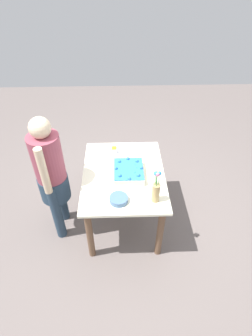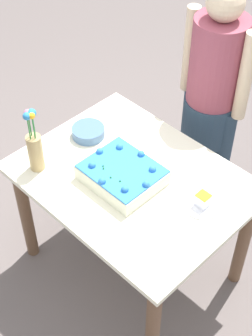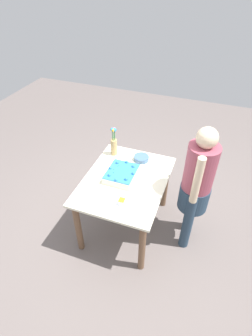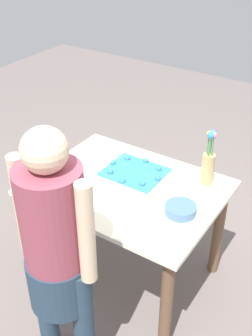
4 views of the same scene
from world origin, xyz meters
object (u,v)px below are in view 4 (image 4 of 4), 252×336
at_px(cake_knife, 92,155).
at_px(fruit_bowl, 181,209).
at_px(person_standing, 56,250).
at_px(serving_plate_with_slice, 70,172).
at_px(sheet_cake, 135,177).
at_px(flower_vase, 208,164).

xyz_separation_m(cake_knife, fruit_bowl, (0.79, -0.24, 0.02)).
distance_m(fruit_bowl, person_standing, 0.75).
bearing_deg(person_standing, cake_knife, 28.09).
bearing_deg(person_standing, serving_plate_with_slice, 35.34).
relative_size(sheet_cake, fruit_bowl, 2.05).
bearing_deg(sheet_cake, cake_knife, 163.35).
xyz_separation_m(sheet_cake, person_standing, (0.07, -0.79, 0.06)).
xyz_separation_m(sheet_cake, cake_knife, (-0.42, 0.13, -0.04)).
bearing_deg(cake_knife, fruit_bowl, 162.24).
height_order(cake_knife, person_standing, person_standing).
xyz_separation_m(serving_plate_with_slice, flower_vase, (0.76, 0.39, 0.12)).
bearing_deg(sheet_cake, serving_plate_with_slice, -158.66).
height_order(flower_vase, fruit_bowl, flower_vase).
xyz_separation_m(serving_plate_with_slice, cake_knife, (-0.04, 0.28, -0.02)).
height_order(serving_plate_with_slice, fruit_bowl, serving_plate_with_slice).
height_order(cake_knife, fruit_bowl, fruit_bowl).
bearing_deg(fruit_bowl, person_standing, -114.19).
distance_m(sheet_cake, fruit_bowl, 0.39).
distance_m(serving_plate_with_slice, flower_vase, 0.86).
bearing_deg(fruit_bowl, sheet_cake, 163.64).
bearing_deg(person_standing, flower_vase, -16.50).
bearing_deg(sheet_cake, flower_vase, 32.77).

